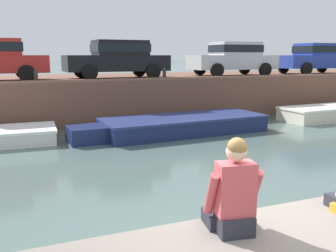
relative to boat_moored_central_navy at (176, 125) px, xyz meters
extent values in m
plane|color=#4C605B|center=(-2.61, -3.15, -0.29)|extent=(400.00, 400.00, 0.00)
cube|color=brown|center=(-2.61, 5.00, 0.58)|extent=(60.00, 6.00, 1.73)
cube|color=brown|center=(-2.61, 2.12, 1.48)|extent=(60.00, 0.24, 0.08)
cube|color=navy|center=(0.29, 0.02, -0.04)|extent=(5.77, 2.34, 0.50)
cube|color=navy|center=(-3.10, -0.17, -0.04)|extent=(1.19, 1.18, 0.50)
cube|color=navy|center=(0.29, 0.02, 0.25)|extent=(5.83, 2.41, 0.08)
cube|color=brown|center=(0.71, 0.04, 0.15)|extent=(0.34, 1.85, 0.06)
cube|color=silver|center=(7.31, 0.26, -0.04)|extent=(4.78, 1.79, 0.49)
cube|color=white|center=(7.31, 0.26, 0.24)|extent=(4.84, 1.86, 0.08)
cube|color=brown|center=(6.96, 0.24, 0.14)|extent=(0.31, 1.42, 0.06)
cylinder|color=black|center=(-4.66, 2.84, 1.74)|extent=(0.61, 0.21, 0.60)
cylinder|color=black|center=(-4.75, 4.63, 1.74)|extent=(0.61, 0.21, 0.60)
cube|color=black|center=(-1.13, 3.67, 2.06)|extent=(4.24, 1.81, 0.64)
cube|color=black|center=(-0.97, 3.67, 2.68)|extent=(2.14, 1.55, 0.60)
cube|color=black|center=(-0.97, 3.67, 2.68)|extent=(2.23, 1.58, 0.33)
cylinder|color=black|center=(-2.41, 2.77, 1.74)|extent=(0.61, 0.20, 0.60)
cylinder|color=black|center=(-2.46, 4.49, 1.74)|extent=(0.61, 0.20, 0.60)
cylinder|color=black|center=(0.19, 2.85, 1.74)|extent=(0.61, 0.20, 0.60)
cylinder|color=black|center=(0.14, 4.57, 1.74)|extent=(0.61, 0.20, 0.60)
cube|color=#B7BABC|center=(4.40, 3.67, 2.06)|extent=(4.04, 1.80, 0.64)
cube|color=#B7BABC|center=(4.56, 3.67, 2.68)|extent=(2.03, 1.55, 0.60)
cube|color=black|center=(4.56, 3.67, 2.68)|extent=(2.11, 1.59, 0.33)
cylinder|color=black|center=(3.14, 2.82, 1.74)|extent=(0.60, 0.19, 0.60)
cylinder|color=black|center=(3.18, 4.57, 1.74)|extent=(0.60, 0.19, 0.60)
cylinder|color=black|center=(5.62, 2.77, 1.74)|extent=(0.60, 0.19, 0.60)
cylinder|color=black|center=(5.66, 4.51, 1.74)|extent=(0.60, 0.19, 0.60)
cube|color=#233893|center=(9.38, 3.67, 2.06)|extent=(4.12, 1.96, 0.64)
cube|color=#233893|center=(9.54, 3.66, 2.68)|extent=(2.09, 1.65, 0.60)
cube|color=black|center=(9.54, 3.66, 2.68)|extent=(2.18, 1.69, 0.33)
cylinder|color=black|center=(8.08, 2.83, 1.74)|extent=(0.61, 0.21, 0.60)
cylinder|color=black|center=(8.17, 4.63, 1.74)|extent=(0.61, 0.21, 0.60)
cylinder|color=black|center=(10.67, 4.51, 1.74)|extent=(0.61, 0.21, 0.60)
cylinder|color=#2D2B28|center=(-4.38, 2.25, 1.62)|extent=(0.14, 0.14, 0.35)
sphere|color=#2D2B28|center=(-4.38, 2.25, 1.81)|extent=(0.15, 0.15, 0.15)
cylinder|color=#2D2B28|center=(0.44, 2.25, 1.62)|extent=(0.14, 0.14, 0.35)
sphere|color=#2D2B28|center=(0.44, 2.25, 1.81)|extent=(0.15, 0.15, 0.15)
cube|color=#282833|center=(-3.15, -8.73, 0.75)|extent=(0.38, 0.33, 0.20)
cube|color=#282833|center=(-3.11, -8.52, 0.72)|extent=(0.49, 0.39, 0.14)
cube|color=#C64C51|center=(-3.15, -8.73, 1.11)|extent=(0.39, 0.28, 0.52)
cylinder|color=#C64C51|center=(-2.92, -8.72, 1.06)|extent=(0.14, 0.30, 0.47)
cylinder|color=#C64C51|center=(-3.35, -8.65, 1.06)|extent=(0.14, 0.30, 0.47)
sphere|color=beige|center=(-3.15, -8.73, 1.48)|extent=(0.20, 0.20, 0.20)
sphere|color=olive|center=(-3.15, -8.74, 1.52)|extent=(0.19, 0.19, 0.19)
camera|label=1|loc=(-5.02, -11.65, 2.37)|focal=40.00mm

